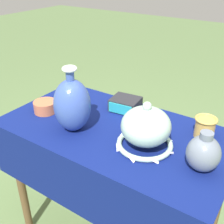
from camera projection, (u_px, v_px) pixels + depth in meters
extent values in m
cylinder|color=brown|center=(21.00, 182.00, 1.58)|extent=(0.04, 0.04, 0.75)
cylinder|color=brown|center=(75.00, 143.00, 1.92)|extent=(0.04, 0.04, 0.75)
cylinder|color=brown|center=(218.00, 203.00, 1.45)|extent=(0.04, 0.04, 0.75)
cube|color=brown|center=(115.00, 132.00, 1.33)|extent=(1.07, 0.57, 0.03)
cube|color=navy|center=(115.00, 128.00, 1.32)|extent=(1.09, 0.59, 0.01)
cube|color=navy|center=(76.00, 190.00, 1.18)|extent=(1.09, 0.01, 0.30)
ellipsoid|color=#3851A8|center=(72.00, 105.00, 1.25)|extent=(0.17, 0.17, 0.25)
cylinder|color=#3851A8|center=(70.00, 75.00, 1.18)|extent=(0.04, 0.04, 0.05)
torus|color=white|center=(69.00, 69.00, 1.17)|extent=(0.06, 0.06, 0.02)
torus|color=#A8CCB7|center=(145.00, 144.00, 1.19)|extent=(0.24, 0.24, 0.02)
ellipsoid|color=#A8CCB7|center=(146.00, 126.00, 1.15)|extent=(0.21, 0.21, 0.16)
sphere|color=#A8CCB7|center=(147.00, 106.00, 1.10)|extent=(0.04, 0.04, 0.04)
cone|color=white|center=(171.00, 153.00, 1.13)|extent=(0.01, 0.04, 0.03)
cone|color=white|center=(171.00, 141.00, 1.21)|extent=(0.04, 0.04, 0.03)
cone|color=white|center=(157.00, 131.00, 1.27)|extent=(0.04, 0.01, 0.03)
cone|color=white|center=(137.00, 129.00, 1.29)|extent=(0.04, 0.04, 0.03)
cone|color=white|center=(121.00, 135.00, 1.25)|extent=(0.01, 0.04, 0.03)
cone|color=white|center=(117.00, 147.00, 1.17)|extent=(0.04, 0.04, 0.03)
cone|color=white|center=(130.00, 158.00, 1.10)|extent=(0.04, 0.01, 0.03)
cone|color=white|center=(154.00, 161.00, 1.09)|extent=(0.04, 0.04, 0.03)
cube|color=#232328|center=(125.00, 104.00, 1.47)|extent=(0.16, 0.14, 0.06)
cube|color=teal|center=(120.00, 109.00, 1.42)|extent=(0.13, 0.02, 0.05)
cylinder|color=#BC6642|center=(45.00, 107.00, 1.45)|extent=(0.12, 0.12, 0.06)
ellipsoid|color=teal|center=(70.00, 93.00, 1.60)|extent=(0.16, 0.16, 0.05)
ellipsoid|color=slate|center=(203.00, 153.00, 1.03)|extent=(0.13, 0.13, 0.14)
cylinder|color=slate|center=(207.00, 135.00, 0.99)|extent=(0.05, 0.05, 0.02)
cylinder|color=gold|center=(205.00, 128.00, 1.24)|extent=(0.09, 0.09, 0.09)
torus|color=gold|center=(206.00, 119.00, 1.21)|extent=(0.10, 0.10, 0.01)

